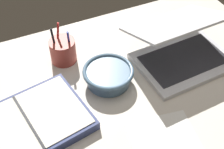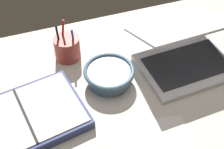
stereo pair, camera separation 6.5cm
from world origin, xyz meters
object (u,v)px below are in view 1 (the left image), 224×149
laptop (181,48)px  pen_cup (63,50)px  bowl (108,75)px  planner (29,124)px

laptop → pen_cup: bearing=153.4°
bowl → planner: bearing=-165.8°
laptop → pen_cup: 43.66cm
laptop → planner: bearing=-175.7°
laptop → bowl: laptop is taller
pen_cup → planner: size_ratio=0.39×
bowl → planner: size_ratio=0.45×
laptop → pen_cup: size_ratio=2.36×
pen_cup → planner: 31.99cm
planner → laptop: bearing=-2.4°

